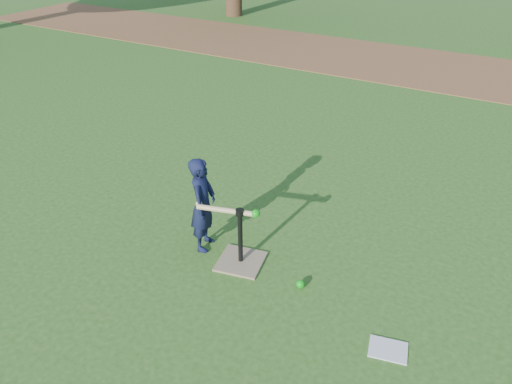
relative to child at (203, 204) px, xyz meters
The scene contains 7 objects.
ground 0.51m from the child, 36.13° to the right, with size 80.00×80.00×0.00m, color #285116.
dirt_strip 7.45m from the child, 89.28° to the left, with size 24.00×3.00×0.01m, color brown.
child is the anchor object (origin of this frame).
wiffle_ball_ground 1.22m from the child, ahead, with size 0.08×0.08×0.08m, color #0D9912.
clipboard 2.15m from the child, 11.30° to the right, with size 0.30×0.23×0.01m, color silver.
batting_tee 0.60m from the child, ahead, with size 0.51×0.51×0.61m.
swing_action 0.37m from the child, ahead, with size 0.63×0.22×0.09m.
Camera 1 is at (2.43, -3.25, 3.10)m, focal length 35.00 mm.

